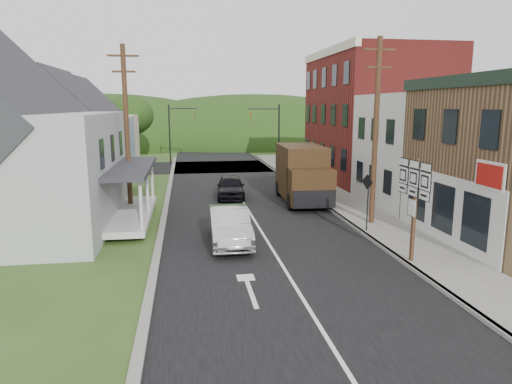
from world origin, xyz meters
name	(u,v)px	position (x,y,z in m)	size (l,w,h in m)	color
ground	(274,252)	(0.00, 0.00, 0.00)	(120.00, 120.00, 0.00)	#2D4719
road	(243,202)	(0.00, 10.00, 0.00)	(9.00, 90.00, 0.02)	black
cross_road	(221,167)	(0.00, 27.00, 0.00)	(60.00, 9.00, 0.02)	black
sidewalk_right	(346,205)	(5.90, 8.00, 0.07)	(2.80, 55.00, 0.15)	slate
curb_right	(324,205)	(4.55, 8.00, 0.07)	(0.20, 55.00, 0.15)	slate
curb_left	(165,211)	(-4.65, 8.00, 0.06)	(0.30, 55.00, 0.12)	slate
storefront_white	(439,151)	(11.30, 7.50, 3.25)	(8.00, 7.00, 6.50)	silver
storefront_red	(375,117)	(11.30, 17.00, 5.00)	(8.00, 12.00, 10.00)	maroon
house_gray	(3,140)	(-12.00, 6.00, 4.23)	(10.20, 12.24, 8.35)	#ABADB0
house_blue	(78,136)	(-11.00, 17.00, 3.69)	(7.14, 8.16, 7.28)	#7D96AB
house_cream	(95,130)	(-11.50, 26.00, 3.69)	(7.14, 8.16, 7.28)	beige
utility_pole_right	(376,131)	(5.60, 3.50, 4.66)	(1.60, 0.26, 9.00)	#472D19
utility_pole_left	(127,128)	(-6.50, 8.00, 4.66)	(1.60, 0.26, 9.00)	#472D19
traffic_signal_right	(271,129)	(4.30, 23.50, 3.76)	(2.87, 0.20, 6.00)	black
traffic_signal_left	(176,127)	(-4.30, 30.50, 3.76)	(2.87, 0.20, 6.00)	black
tree_left_d	(130,115)	(-9.00, 32.00, 4.88)	(4.80, 4.80, 6.94)	#382616
forested_ridge	(207,144)	(0.00, 55.00, 0.00)	(90.00, 30.00, 16.00)	black
silver_sedan	(229,226)	(-1.66, 1.51, 0.77)	(1.63, 4.68, 1.54)	silver
dark_sedan	(231,187)	(-0.62, 11.40, 0.72)	(1.70, 4.23, 1.44)	black
delivery_van	(303,174)	(3.61, 9.43, 1.74)	(2.81, 6.27, 3.45)	#311E0D
route_sign_cluster	(414,195)	(4.75, -2.14, 2.63)	(0.21, 2.19, 3.83)	#472D19
warning_sign	(368,195)	(4.78, 2.15, 1.83)	(0.27, 0.69, 2.64)	black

